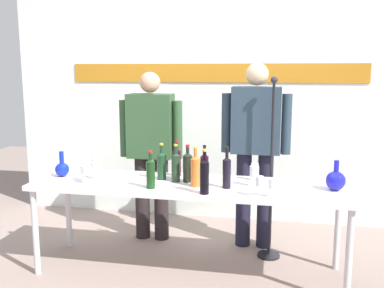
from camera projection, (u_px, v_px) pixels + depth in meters
The scene contains 25 objects.
ground_plane at pixel (189, 271), 3.55m from camera, with size 10.00×10.00×0.00m, color gray.
back_wall at pixel (214, 84), 4.65m from camera, with size 4.57×0.11×3.00m.
display_table at pixel (188, 190), 3.43m from camera, with size 2.53×0.66×0.75m.
decanter_blue_left at pixel (62, 169), 3.63m from camera, with size 0.12×0.12×0.22m.
decanter_blue_right at pixel (336, 180), 3.21m from camera, with size 0.15×0.15×0.23m.
presenter_left at pixel (151, 146), 4.10m from camera, with size 0.62×0.22×1.63m.
presenter_right at pixel (255, 143), 3.90m from camera, with size 0.63×0.22×1.72m.
wine_bottle_0 at pixel (204, 168), 3.36m from camera, with size 0.06×0.06×0.32m.
wine_bottle_1 at pixel (195, 170), 3.31m from camera, with size 0.08×0.08×0.31m.
wine_bottle_2 at pixel (204, 175), 3.11m from camera, with size 0.07×0.07×0.33m.
wine_bottle_3 at pixel (177, 161), 3.64m from camera, with size 0.07×0.07×0.31m.
wine_bottle_4 at pixel (151, 172), 3.26m from camera, with size 0.07×0.07×0.29m.
wine_bottle_5 at pixel (176, 166), 3.45m from camera, with size 0.07×0.07×0.31m.
wine_bottle_6 at pixel (162, 164), 3.53m from camera, with size 0.08×0.08×0.30m.
wine_bottle_7 at pixel (188, 166), 3.45m from camera, with size 0.08×0.08×0.31m.
wine_bottle_8 at pixel (227, 171), 3.26m from camera, with size 0.06×0.06×0.32m.
wine_glass_left_0 at pixel (86, 171), 3.38m from camera, with size 0.06×0.06×0.14m.
wine_glass_left_1 at pixel (96, 167), 3.52m from camera, with size 0.07×0.07×0.15m.
wine_glass_left_2 at pixel (84, 170), 3.47m from camera, with size 0.07×0.07×0.13m.
wine_glass_left_3 at pixel (96, 164), 3.66m from camera, with size 0.06×0.06×0.15m.
wine_glass_right_0 at pixel (260, 182), 3.03m from camera, with size 0.06×0.06×0.15m.
wine_glass_right_1 at pixel (254, 172), 3.31m from camera, with size 0.07×0.07×0.16m.
wine_glass_right_2 at pixel (272, 184), 3.03m from camera, with size 0.07×0.07×0.13m.
wine_glass_right_3 at pixel (255, 169), 3.50m from camera, with size 0.06×0.06×0.14m.
microphone_stand at pixel (270, 198), 3.74m from camera, with size 0.20×0.20×1.60m.
Camera 1 is at (0.66, -3.25, 1.66)m, focal length 39.87 mm.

